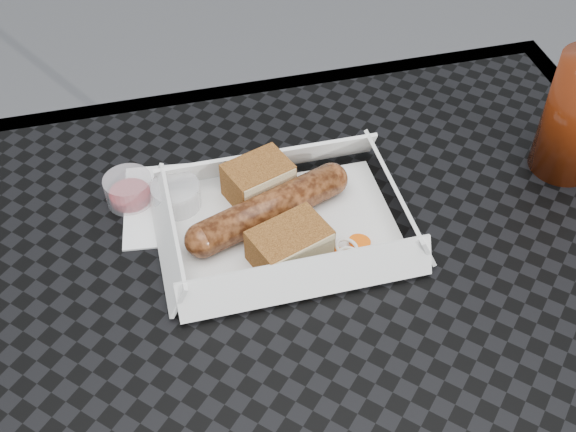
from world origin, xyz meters
name	(u,v)px	position (x,y,z in m)	size (l,w,h in m)	color
patio_table	(330,389)	(0.00, 0.00, 0.67)	(0.80, 0.80, 0.74)	black
food_tray	(286,228)	(-0.01, 0.14, 0.75)	(0.22, 0.15, 0.00)	white
bratwurst	(269,209)	(-0.02, 0.16, 0.77)	(0.18, 0.09, 0.03)	brown
bread_near	(258,180)	(-0.02, 0.20, 0.77)	(0.06, 0.05, 0.04)	brown
bread_far	(290,245)	(-0.01, 0.10, 0.77)	(0.07, 0.05, 0.04)	brown
veg_garnish	(353,256)	(0.05, 0.09, 0.75)	(0.03, 0.03, 0.00)	#FF600B
napkin	(182,203)	(-0.10, 0.21, 0.75)	(0.12, 0.12, 0.00)	white
condiment_cup_sauce	(129,190)	(-0.16, 0.22, 0.76)	(0.05, 0.05, 0.03)	maroon
condiment_cup_empty	(177,197)	(-0.11, 0.20, 0.76)	(0.05, 0.05, 0.03)	silver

